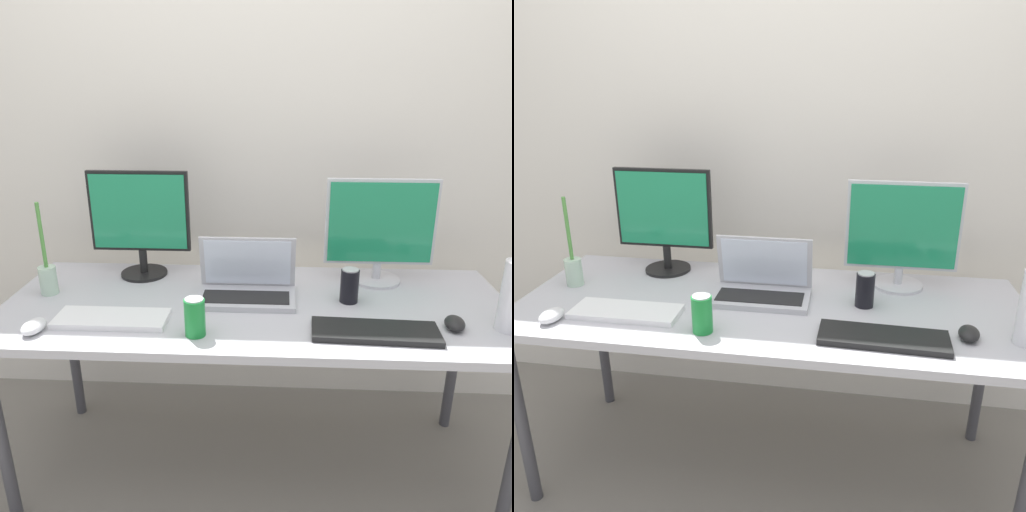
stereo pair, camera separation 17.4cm
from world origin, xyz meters
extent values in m
plane|color=gray|center=(0.00, 0.00, 0.00)|extent=(16.00, 16.00, 0.00)
cube|color=silver|center=(0.00, 0.59, 1.30)|extent=(7.00, 0.08, 2.60)
cylinder|color=#424247|center=(-0.85, -0.30, 0.35)|extent=(0.04, 0.04, 0.71)
cylinder|color=#424247|center=(-0.85, 0.30, 0.35)|extent=(0.04, 0.04, 0.71)
cylinder|color=#424247|center=(0.85, 0.30, 0.35)|extent=(0.04, 0.04, 0.71)
cube|color=#B7B7BC|center=(0.00, 0.00, 0.72)|extent=(1.82, 0.73, 0.03)
cylinder|color=black|center=(-0.47, 0.25, 0.75)|extent=(0.19, 0.19, 0.01)
cylinder|color=black|center=(-0.47, 0.25, 0.80)|extent=(0.03, 0.03, 0.10)
cube|color=black|center=(-0.47, 0.25, 1.01)|extent=(0.40, 0.02, 0.32)
cube|color=#1E8C59|center=(-0.47, 0.23, 1.01)|extent=(0.37, 0.01, 0.30)
cylinder|color=silver|center=(0.47, 0.23, 0.75)|extent=(0.19, 0.19, 0.01)
cylinder|color=silver|center=(0.47, 0.23, 0.78)|extent=(0.03, 0.03, 0.06)
cube|color=silver|center=(0.47, 0.23, 0.98)|extent=(0.42, 0.02, 0.34)
cube|color=#1E8C59|center=(0.47, 0.22, 0.98)|extent=(0.40, 0.01, 0.31)
cube|color=#B7B7BC|center=(-0.04, 0.02, 0.75)|extent=(0.36, 0.20, 0.02)
cube|color=black|center=(-0.04, 0.00, 0.76)|extent=(0.31, 0.11, 0.00)
cube|color=#B7B7BC|center=(-0.04, 0.10, 0.86)|extent=(0.36, 0.04, 0.20)
cube|color=silver|center=(-0.04, 0.09, 0.86)|extent=(0.32, 0.03, 0.18)
cube|color=white|center=(-0.47, -0.17, 0.75)|extent=(0.37, 0.14, 0.02)
cube|color=black|center=(0.39, -0.21, 0.75)|extent=(0.41, 0.16, 0.02)
ellipsoid|color=silver|center=(-0.70, -0.25, 0.76)|extent=(0.07, 0.11, 0.04)
ellipsoid|color=black|center=(0.65, -0.16, 0.76)|extent=(0.08, 0.10, 0.04)
cylinder|color=#197F33|center=(-0.18, -0.24, 0.80)|extent=(0.07, 0.07, 0.12)
cylinder|color=silver|center=(-0.18, -0.24, 0.86)|extent=(0.06, 0.06, 0.00)
cylinder|color=black|center=(0.33, 0.03, 0.80)|extent=(0.07, 0.07, 0.12)
cylinder|color=silver|center=(0.33, 0.03, 0.86)|extent=(0.06, 0.06, 0.00)
cylinder|color=#B2D1B7|center=(-0.78, 0.04, 0.79)|extent=(0.06, 0.06, 0.11)
cylinder|color=#519342|center=(-0.78, 0.04, 0.97)|extent=(0.01, 0.01, 0.24)
camera|label=1|loc=(0.09, -1.63, 1.52)|focal=35.00mm
camera|label=2|loc=(0.26, -1.61, 1.52)|focal=35.00mm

